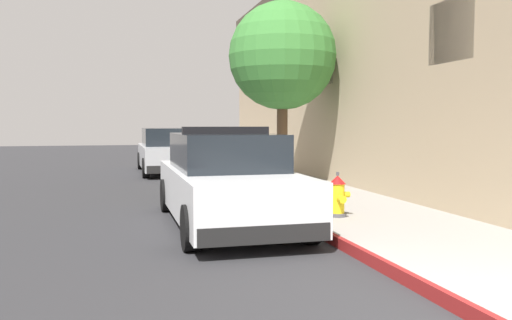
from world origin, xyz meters
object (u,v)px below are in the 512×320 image
object	(u,v)px
police_cruiser	(227,182)
street_tree	(282,57)
fire_hydrant	(338,196)
parked_car_silver_ahead	(168,152)

from	to	relation	value
police_cruiser	street_tree	distance (m)	5.74
fire_hydrant	street_tree	xyz separation A→B (m)	(0.59, 4.99, 2.95)
fire_hydrant	parked_car_silver_ahead	bearing A→B (deg)	99.87
fire_hydrant	street_tree	size ratio (longest dim) A/B	0.16
police_cruiser	street_tree	bearing A→B (deg)	61.67
parked_car_silver_ahead	police_cruiser	bearing A→B (deg)	-89.81
parked_car_silver_ahead	fire_hydrant	xyz separation A→B (m)	(1.84, -10.59, -0.24)
parked_car_silver_ahead	fire_hydrant	world-z (taller)	parked_car_silver_ahead
parked_car_silver_ahead	fire_hydrant	bearing A→B (deg)	-80.13
fire_hydrant	street_tree	bearing A→B (deg)	83.24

